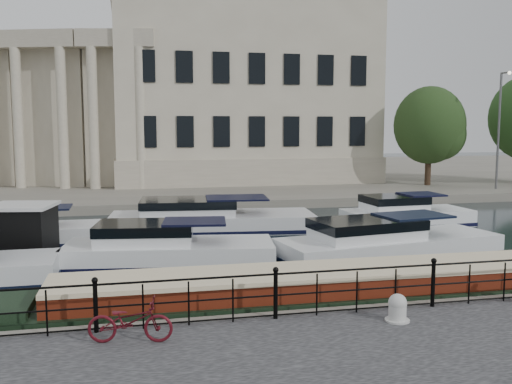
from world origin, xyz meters
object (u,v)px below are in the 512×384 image
(narrowboat, at_px, (316,300))
(harbour_hut, at_px, (23,235))
(bicycle, at_px, (130,321))
(mooring_bollard, at_px, (397,308))

(narrowboat, distance_m, harbour_hut, 11.84)
(bicycle, relative_size, harbour_hut, 0.51)
(bicycle, bearing_deg, narrowboat, -52.61)
(mooring_bollard, bearing_deg, narrowboat, 114.20)
(bicycle, xyz_separation_m, harbour_hut, (-3.79, 10.52, -0.05))
(mooring_bollard, distance_m, harbour_hut, 14.36)
(bicycle, bearing_deg, mooring_bollard, -79.63)
(bicycle, xyz_separation_m, narrowboat, (4.84, 2.45, -0.64))
(bicycle, height_order, harbour_hut, harbour_hut)
(harbour_hut, bearing_deg, mooring_bollard, -36.83)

